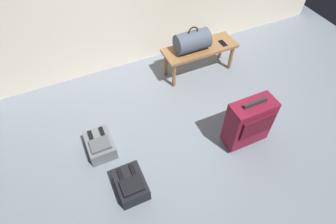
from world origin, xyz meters
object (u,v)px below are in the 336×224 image
at_px(bench, 200,51).
at_px(backpack_grey, 100,145).
at_px(duffel_bag_slate, 192,41).
at_px(backpack_dark, 131,184).
at_px(cell_phone, 223,43).
at_px(suitcase_upright_burgundy, 249,122).

height_order(bench, backpack_grey, bench).
height_order(duffel_bag_slate, backpack_grey, duffel_bag_slate).
relative_size(duffel_bag_slate, backpack_dark, 1.16).
bearing_deg(cell_phone, backpack_grey, -160.88).
relative_size(suitcase_upright_burgundy, backpack_grey, 1.71).
xyz_separation_m(cell_phone, backpack_dark, (-1.78, -1.25, -0.32)).
xyz_separation_m(cell_phone, backpack_grey, (-1.93, -0.67, -0.32)).
distance_m(bench, cell_phone, 0.33).
bearing_deg(duffel_bag_slate, bench, -0.00).
bearing_deg(bench, cell_phone, -10.00).
bearing_deg(bench, backpack_grey, -155.84).
xyz_separation_m(duffel_bag_slate, backpack_grey, (-1.49, -0.73, -0.45)).
distance_m(bench, backpack_grey, 1.79).
bearing_deg(backpack_grey, backpack_dark, -75.62).
distance_m(cell_phone, suitcase_upright_burgundy, 1.29).
bearing_deg(backpack_grey, suitcase_upright_burgundy, -19.99).
relative_size(backpack_grey, backpack_dark, 1.00).
distance_m(suitcase_upright_burgundy, backpack_grey, 1.63).
distance_m(bench, suitcase_upright_burgundy, 1.28).
xyz_separation_m(duffel_bag_slate, backpack_dark, (-1.34, -1.31, -0.45)).
distance_m(bench, backpack_dark, 1.98).
xyz_separation_m(bench, backpack_dark, (-1.47, -1.31, -0.25)).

